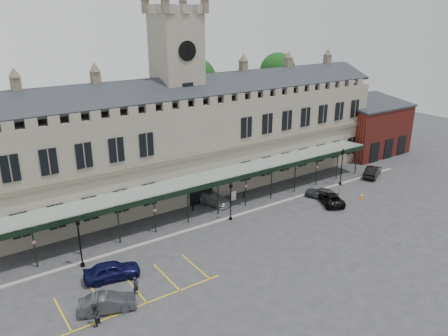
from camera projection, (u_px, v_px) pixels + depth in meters
ground at (257, 238)px, 45.20m from camera, size 140.00×140.00×0.00m
station_building at (180, 143)px, 55.41m from camera, size 60.00×10.36×17.30m
clock_tower at (178, 91)px, 53.27m from camera, size 5.60×5.60×24.80m
canopy at (217, 194)px, 50.20m from camera, size 50.00×4.10×4.30m
brick_annex at (369, 128)px, 72.06m from camera, size 12.40×8.36×9.23m
kerb at (226, 219)px, 49.45m from camera, size 60.00×0.40×0.12m
parking_markings at (137, 291)px, 36.55m from camera, size 16.00×6.00×0.01m
tree_behind_mid at (196, 79)px, 64.64m from camera, size 6.00×6.00×16.00m
tree_behind_right at (278, 72)px, 73.19m from camera, size 6.00×6.00×16.00m
lamp_post_left at (79, 238)px, 39.20m from camera, size 0.47×0.47×5.02m
lamp_post_mid at (231, 198)px, 48.42m from camera, size 0.43×0.43×4.59m
lamp_post_right at (342, 164)px, 58.35m from camera, size 0.49×0.49×5.19m
traffic_cone at (362, 196)px, 54.93m from camera, size 0.42×0.42×0.67m
sign_board at (234, 196)px, 54.32m from camera, size 0.69×0.10×1.18m
bollard_left at (193, 207)px, 51.50m from camera, size 0.16×0.16×0.92m
bollard_right at (244, 195)px, 55.09m from camera, size 0.15×0.15×0.87m
car_left_a at (112, 271)px, 38.04m from camera, size 5.13×2.92×1.65m
car_left_b at (108, 303)px, 33.96m from camera, size 4.63×2.80×1.44m
car_taxi at (212, 198)px, 53.27m from camera, size 3.30×5.30×1.43m
car_van at (330, 198)px, 53.41m from camera, size 4.17×5.37×1.35m
car_right_a at (322, 193)px, 54.80m from camera, size 3.07×4.51×1.43m
car_right_b at (373, 172)px, 62.14m from camera, size 4.99×3.54×1.56m
person_a at (136, 286)px, 35.91m from camera, size 0.69×0.58×1.62m
person_b at (95, 315)px, 32.23m from camera, size 1.13×1.10×1.83m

